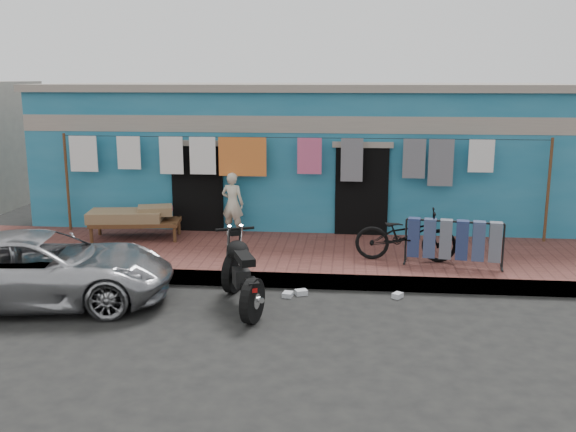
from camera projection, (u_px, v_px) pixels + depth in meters
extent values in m
plane|color=black|center=(274.00, 321.00, 9.42)|extent=(80.00, 80.00, 0.00)
cube|color=brown|center=(293.00, 257.00, 12.31)|extent=(28.00, 3.00, 0.25)
cube|color=gray|center=(285.00, 280.00, 10.90)|extent=(28.00, 0.10, 0.25)
cube|color=#1C678A|center=(308.00, 156.00, 15.89)|extent=(12.00, 5.00, 3.20)
cube|color=#9E9384|center=(300.00, 124.00, 13.32)|extent=(12.00, 0.14, 0.35)
cube|color=#9E9384|center=(309.00, 87.00, 15.54)|extent=(12.20, 5.20, 0.16)
cube|color=black|center=(198.00, 194.00, 13.77)|extent=(1.10, 0.10, 2.10)
cube|color=black|center=(361.00, 197.00, 13.43)|extent=(1.10, 0.10, 2.10)
cylinder|color=brown|center=(67.00, 182.00, 13.77)|extent=(0.06, 0.06, 2.10)
cylinder|color=brown|center=(548.00, 190.00, 12.79)|extent=(0.06, 0.06, 2.10)
cylinder|color=black|center=(299.00, 138.00, 13.07)|extent=(10.00, 0.01, 0.01)
cube|color=silver|center=(84.00, 154.00, 13.60)|extent=(0.60, 0.02, 0.76)
cube|color=silver|center=(129.00, 153.00, 13.49)|extent=(0.50, 0.02, 0.70)
cube|color=silver|center=(171.00, 155.00, 13.41)|extent=(0.50, 0.02, 0.79)
cube|color=silver|center=(203.00, 156.00, 13.35)|extent=(0.55, 0.02, 0.78)
cube|color=#CC4C26|center=(242.00, 157.00, 13.27)|extent=(1.00, 0.02, 0.81)
cube|color=#C55179|center=(309.00, 156.00, 13.13)|extent=(0.50, 0.02, 0.74)
cube|color=slate|center=(352.00, 160.00, 13.06)|extent=(0.45, 0.02, 0.88)
cube|color=slate|center=(414.00, 159.00, 12.93)|extent=(0.45, 0.02, 0.80)
cube|color=slate|center=(441.00, 163.00, 12.89)|extent=(0.50, 0.02, 0.95)
cube|color=silver|center=(481.00, 156.00, 12.78)|extent=(0.50, 0.02, 0.66)
imported|color=#ACACB1|center=(41.00, 268.00, 10.05)|extent=(4.43, 2.60, 1.17)
imported|color=beige|center=(233.00, 204.00, 13.45)|extent=(0.54, 0.42, 1.33)
imported|color=black|center=(406.00, 229.00, 11.53)|extent=(1.82, 0.73, 1.16)
cube|color=silver|center=(301.00, 292.00, 10.55)|extent=(0.23, 0.21, 0.08)
cube|color=silver|center=(398.00, 295.00, 10.40)|extent=(0.20, 0.21, 0.08)
cube|color=silver|center=(288.00, 294.00, 10.46)|extent=(0.18, 0.21, 0.08)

